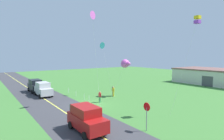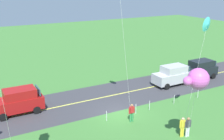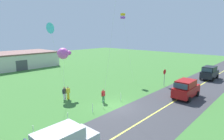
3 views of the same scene
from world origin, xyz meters
name	(u,v)px [view 2 (image 2 of 3)]	position (x,y,z in m)	size (l,w,h in m)	color
ground_plane	(120,114)	(0.00, 0.00, -0.05)	(120.00, 120.00, 0.10)	#3D7533
asphalt_road	(100,98)	(0.00, -4.00, 0.00)	(120.00, 7.00, 0.00)	#38383D
road_centre_stripe	(100,98)	(0.00, -4.00, 0.01)	(120.00, 0.16, 0.00)	#E5E04C
car_suv_foreground	(18,101)	(7.86, -4.47, 1.15)	(4.40, 2.12, 2.24)	maroon
car_parked_west_near	(172,75)	(-9.01, -3.56, 1.15)	(4.40, 2.12, 2.24)	#B7B7BC
car_parked_west_far	(200,69)	(-13.42, -3.69, 1.15)	(4.40, 2.12, 2.24)	black
person_adult_near	(188,126)	(-2.53, 5.85, 0.86)	(0.58, 0.22, 1.60)	silver
person_adult_companion	(132,112)	(-0.09, 1.80, 0.86)	(0.58, 0.22, 1.60)	#338C4C
person_child_watcher	(182,126)	(-2.17, 5.66, 0.86)	(0.58, 0.22, 1.60)	yellow
kite_red_low	(198,79)	(-1.35, 7.47, 5.32)	(2.32, 2.32, 6.03)	silver
kite_yellow_high	(207,25)	(-4.38, 5.04, 8.26)	(2.79, 0.91, 8.84)	silver
fence_post_0	(198,94)	(-8.79, 0.70, 0.45)	(0.05, 0.05, 0.90)	silver
fence_post_1	(174,99)	(-5.66, 0.70, 0.45)	(0.05, 0.05, 0.90)	silver
fence_post_2	(149,106)	(-2.75, 0.70, 0.45)	(0.05, 0.05, 0.90)	silver
fence_post_3	(136,109)	(-1.25, 0.70, 0.45)	(0.05, 0.05, 0.90)	silver
fence_post_4	(107,116)	(1.69, 0.70, 0.45)	(0.05, 0.05, 0.90)	silver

